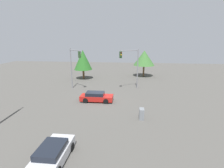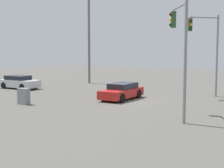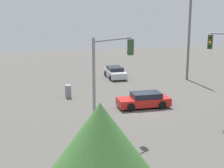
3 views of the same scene
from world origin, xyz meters
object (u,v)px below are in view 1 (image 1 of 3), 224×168
traffic_signal_main (131,62)px  traffic_signal_cross (74,63)px  sedan_silver (53,153)px  sedan_red (96,97)px  electrical_cabinet (142,114)px

traffic_signal_main → traffic_signal_cross: bearing=-26.0°
sedan_silver → traffic_signal_cross: (18.07, 4.06, 4.00)m
sedan_red → sedan_silver: (-12.57, 0.70, 0.00)m
sedan_red → sedan_silver: 12.59m
traffic_signal_main → sedan_silver: bearing=41.0°
sedan_silver → electrical_cabinet: sedan_silver is taller
sedan_red → sedan_silver: size_ratio=1.06×
traffic_signal_cross → electrical_cabinet: traffic_signal_cross is taller
sedan_red → traffic_signal_main: traffic_signal_main is taller
sedan_red → traffic_signal_cross: 8.30m
sedan_silver → traffic_signal_main: (19.26, -5.47, 4.02)m
traffic_signal_main → traffic_signal_cross: traffic_signal_cross is taller
sedan_silver → electrical_cabinet: 10.12m
traffic_signal_main → sedan_red: bearing=21.3°
sedan_red → electrical_cabinet: bearing=50.3°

